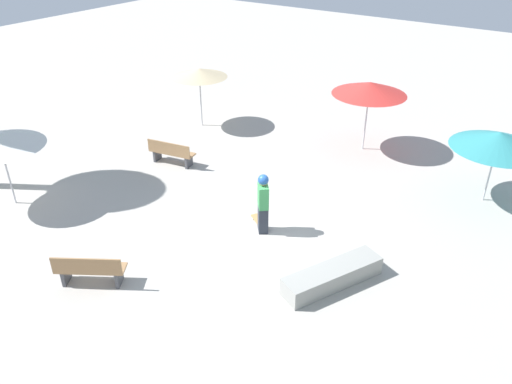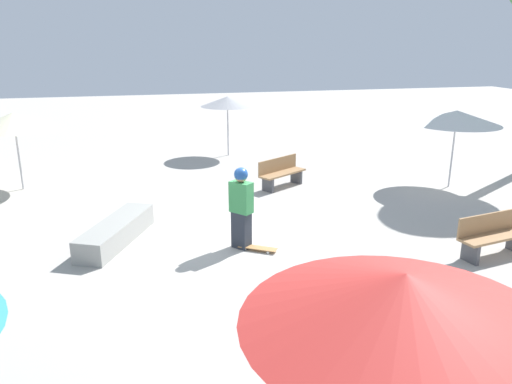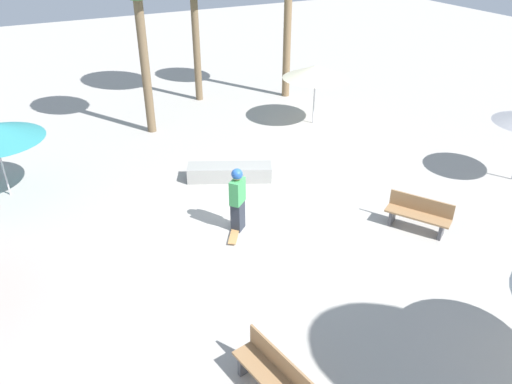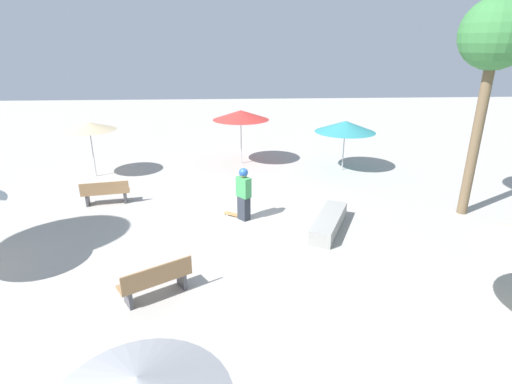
# 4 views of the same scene
# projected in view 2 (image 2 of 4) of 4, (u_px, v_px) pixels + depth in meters

# --- Properties ---
(ground_plane) EXTENTS (60.00, 60.00, 0.00)m
(ground_plane) POSITION_uv_depth(u_px,v_px,m) (236.00, 237.00, 10.91)
(ground_plane) COLOR #ADA8A0
(skater_main) EXTENTS (0.49, 0.51, 1.71)m
(skater_main) POSITION_uv_depth(u_px,v_px,m) (241.00, 205.00, 10.11)
(skater_main) COLOR #282D38
(skater_main) RESTS_ON ground_plane
(skateboard) EXTENTS (0.78, 0.60, 0.07)m
(skateboard) POSITION_uv_depth(u_px,v_px,m) (258.00, 248.00, 10.21)
(skateboard) COLOR #B7844C
(skateboard) RESTS_ON ground_plane
(concrete_ledge) EXTENTS (1.64, 2.53, 0.46)m
(concrete_ledge) POSITION_uv_depth(u_px,v_px,m) (116.00, 232.00, 10.59)
(concrete_ledge) COLOR gray
(concrete_ledge) RESTS_ON ground_plane
(bench_near) EXTENTS (1.59, 1.22, 0.85)m
(bench_near) POSITION_uv_depth(u_px,v_px,m) (281.00, 173.00, 14.49)
(bench_near) COLOR #47474C
(bench_near) RESTS_ON ground_plane
(bench_far) EXTENTS (1.65, 0.72, 0.85)m
(bench_far) POSITION_uv_depth(u_px,v_px,m) (493.00, 236.00, 9.87)
(bench_far) COLOR #47474C
(bench_far) RESTS_ON ground_plane
(shade_umbrella_cream) EXTENTS (2.41, 2.41, 2.21)m
(shade_umbrella_cream) POSITION_uv_depth(u_px,v_px,m) (14.00, 121.00, 13.81)
(shade_umbrella_cream) COLOR #B7B7BC
(shade_umbrella_cream) RESTS_ON ground_plane
(shade_umbrella_white) EXTENTS (2.46, 2.46, 2.23)m
(shade_umbrella_white) POSITION_uv_depth(u_px,v_px,m) (457.00, 118.00, 14.05)
(shade_umbrella_white) COLOR #B7B7BC
(shade_umbrella_white) RESTS_ON ground_plane
(shade_umbrella_red) EXTENTS (2.55, 2.55, 2.47)m
(shade_umbrella_red) POSITION_uv_depth(u_px,v_px,m) (404.00, 299.00, 3.79)
(shade_umbrella_red) COLOR #B7B7BC
(shade_umbrella_red) RESTS_ON ground_plane
(shade_umbrella_grey) EXTENTS (1.95, 1.95, 2.17)m
(shade_umbrella_grey) POSITION_uv_depth(u_px,v_px,m) (227.00, 101.00, 18.02)
(shade_umbrella_grey) COLOR #B7B7BC
(shade_umbrella_grey) RESTS_ON ground_plane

